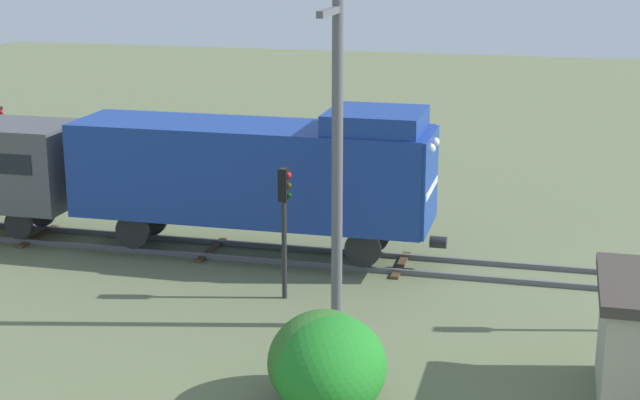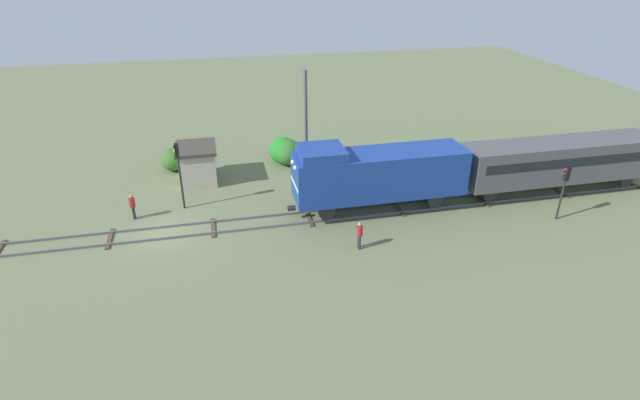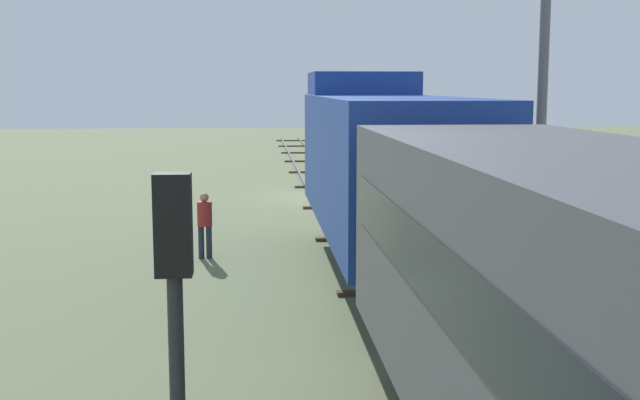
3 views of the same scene
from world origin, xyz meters
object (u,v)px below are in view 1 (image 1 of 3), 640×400
worker_by_signal (361,196)px  catenary_mast (337,157)px  traffic_signal_mid (284,208)px  traffic_signal_far (0,136)px  locomotive (258,169)px

worker_by_signal → catenary_mast: bearing=-144.8°
traffic_signal_mid → worker_by_signal: size_ratio=2.17×
traffic_signal_far → worker_by_signal: bearing=-87.4°
traffic_signal_far → catenary_mast: (-8.66, -14.73, 1.92)m
traffic_signal_far → traffic_signal_mid: bearing=-118.5°
traffic_signal_mid → traffic_signal_far: 14.67m
worker_by_signal → catenary_mast: (-9.26, -1.27, 3.47)m
traffic_signal_mid → catenary_mast: bearing=-132.1°
locomotive → worker_by_signal: size_ratio=6.82×
locomotive → catenary_mast: size_ratio=1.38×
worker_by_signal → catenary_mast: size_ratio=0.20×
traffic_signal_far → worker_by_signal: traffic_signal_far is taller
traffic_signal_far → worker_by_signal: (0.60, -13.45, -1.55)m
traffic_signal_mid → worker_by_signal: (7.60, -0.56, -1.59)m
traffic_signal_mid → worker_by_signal: 7.78m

